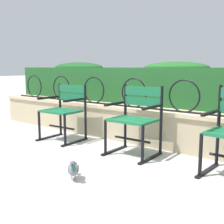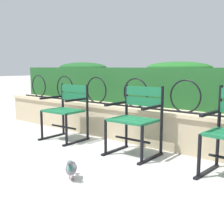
{
  "view_description": "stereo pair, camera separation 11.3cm",
  "coord_description": "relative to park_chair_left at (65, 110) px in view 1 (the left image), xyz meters",
  "views": [
    {
      "loc": [
        2.06,
        -2.5,
        1.08
      ],
      "look_at": [
        0.0,
        0.13,
        0.55
      ],
      "focal_mm": 45.88,
      "sensor_mm": 36.0,
      "label": 1
    },
    {
      "loc": [
        2.15,
        -2.43,
        1.08
      ],
      "look_at": [
        0.0,
        0.13,
        0.55
      ],
      "focal_mm": 45.88,
      "sensor_mm": 36.0,
      "label": 2
    }
  ],
  "objects": [
    {
      "name": "park_chair_centre",
      "position": [
        1.23,
        0.05,
        0.01
      ],
      "size": [
        0.58,
        0.53,
        0.85
      ],
      "color": "#19663D",
      "rests_on": "ground"
    },
    {
      "name": "ground_plane",
      "position": [
        1.08,
        -0.36,
        -0.45
      ],
      "size": [
        60.0,
        60.0,
        0.0
      ],
      "primitive_type": "plane",
      "color": "#B7B5AF"
    },
    {
      "name": "hedge_row",
      "position": [
        1.08,
        1.06,
        0.38
      ],
      "size": [
        6.13,
        0.65,
        0.69
      ],
      "color": "#1E5123",
      "rests_on": "stone_wall"
    },
    {
      "name": "pigeon_near_chairs",
      "position": [
        1.23,
        -1.03,
        -0.34
      ],
      "size": [
        0.23,
        0.24,
        0.22
      ],
      "color": "slate",
      "rests_on": "ground"
    },
    {
      "name": "park_chair_left",
      "position": [
        0.0,
        0.0,
        0.0
      ],
      "size": [
        0.59,
        0.54,
        0.82
      ],
      "color": "#19663D",
      "rests_on": "ground"
    },
    {
      "name": "iron_arch_fence",
      "position": [
        0.92,
        0.49,
        0.24
      ],
      "size": [
        5.74,
        0.02,
        0.42
      ],
      "color": "black",
      "rests_on": "stone_wall"
    },
    {
      "name": "stone_wall",
      "position": [
        1.08,
        0.56,
        -0.19
      ],
      "size": [
        6.25,
        0.41,
        0.51
      ],
      "color": "tan",
      "rests_on": "ground"
    }
  ]
}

